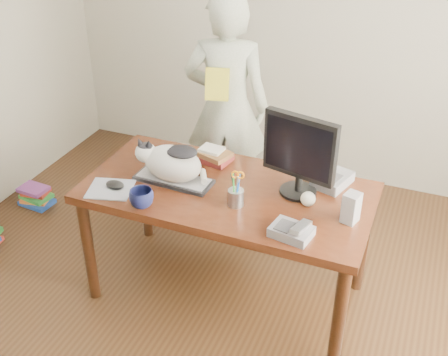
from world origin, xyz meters
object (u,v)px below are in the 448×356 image
coffee_mug (141,198)px  book_stack (213,155)px  calculator (332,179)px  person (227,108)px  cat (170,161)px  phone (292,231)px  speaker (351,208)px  baseball (308,199)px  keyboard (174,179)px  mouse (115,185)px  book_pile_b (36,196)px  monitor (300,152)px  pen_cup (236,196)px  desk (232,204)px

coffee_mug → book_stack: (0.16, 0.60, -0.02)m
calculator → person: person is taller
coffee_mug → cat: bearing=84.4°
phone → speaker: size_ratio=1.34×
speaker → calculator: size_ratio=0.63×
baseball → person: 1.20m
keyboard → mouse: mouse is taller
coffee_mug → calculator: bearing=34.1°
person → cat: bearing=78.6°
coffee_mug → calculator: coffee_mug is taller
keyboard → baseball: size_ratio=5.66×
book_pile_b → cat: bearing=-15.7°
coffee_mug → book_pile_b: (-1.37, 0.68, -0.73)m
monitor → baseball: (0.09, -0.08, -0.22)m
cat → baseball: 0.79m
baseball → calculator: (0.07, 0.26, -0.01)m
monitor → book_stack: bearing=176.3°
cat → person: bearing=94.2°
book_stack → cat: bearing=-99.2°
pen_cup → calculator: pen_cup is taller
monitor → coffee_mug: 0.87m
pen_cup → mouse: size_ratio=1.72×
pen_cup → phone: pen_cup is taller
mouse → book_pile_b: 1.46m
cat → book_stack: cat is taller
phone → person: size_ratio=0.13×
keyboard → mouse: (-0.27, -0.19, 0.01)m
desk → book_pile_b: (-1.72, 0.27, -0.53)m
book_stack → pen_cup: bearing=-40.0°
monitor → book_pile_b: (-2.09, 0.25, -0.94)m
coffee_mug → speaker: 1.08m
speaker → book_pile_b: bearing=-173.1°
coffee_mug → baseball: 0.88m
pen_cup → book_pile_b: size_ratio=0.82×
keyboard → pen_cup: size_ratio=2.14×
mouse → book_pile_b: size_ratio=0.48×
book_stack → speaker: bearing=-6.6°
desk → book_stack: 0.33m
monitor → phone: size_ratio=2.13×
keyboard → book_stack: (0.11, 0.31, 0.02)m
cat → pen_cup: size_ratio=2.07×
monitor → person: size_ratio=0.29×
monitor → book_pile_b: bearing=-173.7°
mouse → person: 1.14m
person → book_pile_b: (-1.36, -0.54, -0.74)m
book_stack → book_pile_b: (-1.52, 0.08, -0.71)m
monitor → cat: bearing=-155.7°
book_stack → book_pile_b: bearing=-169.9°
coffee_mug → book_pile_b: size_ratio=0.50×
person → book_pile_b: size_ratio=6.30×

